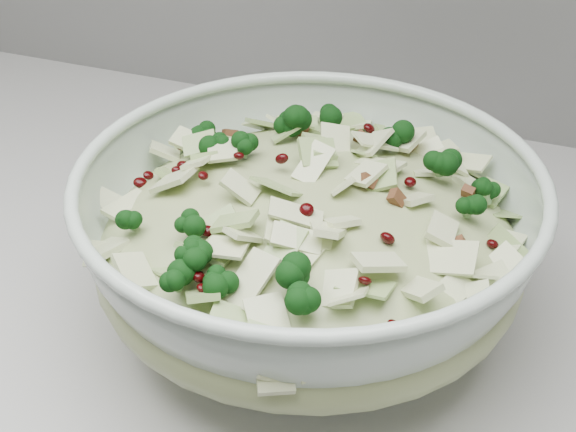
% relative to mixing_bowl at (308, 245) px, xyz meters
% --- Properties ---
extents(mixing_bowl, '(0.36, 0.36, 0.14)m').
position_rel_mixing_bowl_xyz_m(mixing_bowl, '(0.00, 0.00, 0.00)').
color(mixing_bowl, silver).
rests_on(mixing_bowl, counter).
extents(salad, '(0.42, 0.42, 0.14)m').
position_rel_mixing_bowl_xyz_m(salad, '(0.00, 0.00, 0.02)').
color(salad, '#A0AE77').
rests_on(salad, mixing_bowl).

